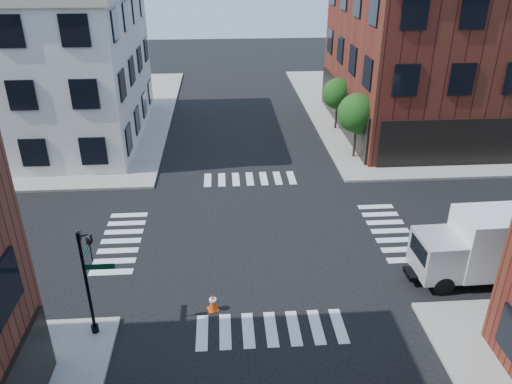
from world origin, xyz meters
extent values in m
plane|color=black|center=(0.00, 0.00, 0.00)|extent=(120.00, 120.00, 0.00)
cube|color=gray|center=(21.00, 21.00, 0.07)|extent=(30.00, 30.00, 0.15)
cube|color=#4E1913|center=(20.50, 16.00, 6.00)|extent=(25.00, 16.00, 12.00)
cylinder|color=black|center=(7.50, 10.00, 0.89)|extent=(0.18, 0.18, 1.47)
cylinder|color=black|center=(7.50, 10.00, 1.62)|extent=(0.12, 0.12, 1.47)
sphere|color=black|center=(7.50, 10.00, 3.30)|extent=(2.69, 2.69, 2.69)
sphere|color=black|center=(7.75, 9.90, 2.75)|extent=(1.85, 1.85, 1.85)
cylinder|color=black|center=(7.50, 16.00, 0.81)|extent=(0.18, 0.18, 1.33)
cylinder|color=black|center=(7.50, 16.00, 1.48)|extent=(0.12, 0.12, 1.33)
sphere|color=black|center=(7.50, 16.00, 3.00)|extent=(2.43, 2.43, 2.43)
sphere|color=black|center=(7.75, 15.90, 2.51)|extent=(1.67, 1.67, 1.67)
cylinder|color=black|center=(-6.80, -6.80, 2.30)|extent=(0.12, 0.12, 4.60)
cylinder|color=black|center=(-6.80, -6.80, 0.30)|extent=(0.28, 0.28, 0.30)
cube|color=#053819|center=(-6.25, -6.80, 3.15)|extent=(1.10, 0.03, 0.22)
cube|color=#053819|center=(-6.80, -6.25, 3.40)|extent=(0.03, 1.10, 0.22)
imported|color=black|center=(-6.45, -6.70, 3.90)|extent=(0.22, 0.18, 1.10)
imported|color=black|center=(-6.90, -6.45, 3.90)|extent=(0.18, 0.22, 1.10)
cube|color=#9C270E|center=(10.94, -3.13, 1.89)|extent=(1.98, 0.10, 0.63)
cube|color=#A7A8AA|center=(7.54, -4.37, 1.40)|extent=(1.87, 2.22, 1.80)
cube|color=black|center=(6.69, -4.40, 1.71)|extent=(0.14, 1.72, 0.81)
cube|color=black|center=(9.89, -4.31, 0.45)|extent=(7.24, 1.11, 0.23)
cylinder|color=black|center=(7.57, -5.32, 0.45)|extent=(0.91, 0.34, 0.90)
cylinder|color=black|center=(7.52, -3.43, 0.45)|extent=(0.91, 0.34, 0.90)
cylinder|color=black|center=(10.76, -3.33, 0.45)|extent=(0.91, 0.34, 0.90)
cube|color=#E4470A|center=(-2.28, -5.65, 0.02)|extent=(0.54, 0.54, 0.04)
cone|color=#E4470A|center=(-2.28, -5.65, 0.39)|extent=(0.51, 0.51, 0.78)
cylinder|color=white|center=(-2.28, -5.65, 0.50)|extent=(0.30, 0.30, 0.09)
camera|label=1|loc=(-1.66, -22.03, 13.58)|focal=35.00mm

